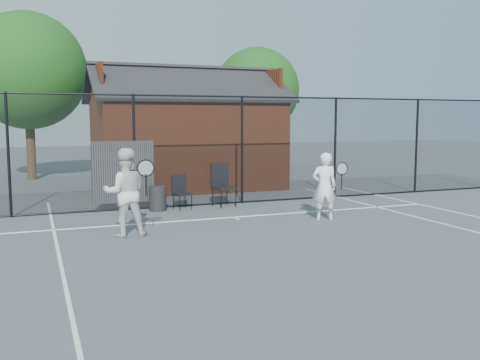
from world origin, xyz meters
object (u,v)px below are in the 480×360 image
object	(u,v)px
player_back	(125,192)
chair_left	(182,193)
player_front	(325,186)
waste_bin	(158,198)
clubhouse	(186,141)
chair_right	(224,186)

from	to	relation	value
player_back	chair_left	size ratio (longest dim) A/B	2.02
player_back	player_front	bearing A→B (deg)	0.86
player_back	waste_bin	size ratio (longest dim) A/B	2.76
clubhouse	chair_left	size ratio (longest dim) A/B	7.38
chair_right	chair_left	bearing A→B (deg)	168.58
chair_left	chair_right	world-z (taller)	chair_right
player_front	player_back	xyz separation A→B (m)	(-4.63, -0.07, 0.10)
player_back	chair_left	xyz separation A→B (m)	(1.92, 2.72, -0.45)
player_front	waste_bin	xyz separation A→B (m)	(-3.37, 2.65, -0.47)
clubhouse	chair_right	world-z (taller)	clubhouse
clubhouse	player_back	xyz separation A→B (m)	(-3.26, -7.12, -0.71)
clubhouse	waste_bin	size ratio (longest dim) A/B	10.07
chair_left	chair_right	bearing A→B (deg)	-13.34
player_front	player_back	distance (m)	4.63
player_back	waste_bin	bearing A→B (deg)	65.18
clubhouse	chair_left	xyz separation A→B (m)	(-1.34, -4.40, -1.17)
waste_bin	chair_left	bearing A→B (deg)	0.00
player_front	chair_left	xyz separation A→B (m)	(-2.71, 2.65, -0.35)
clubhouse	player_front	distance (m)	7.23
player_back	waste_bin	world-z (taller)	player_back
player_front	chair_right	distance (m)	3.08
player_front	clubhouse	bearing A→B (deg)	101.00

